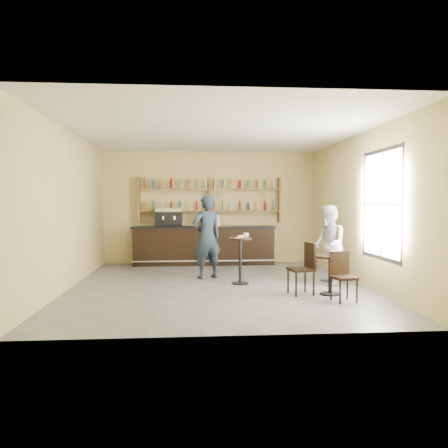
{
  "coord_description": "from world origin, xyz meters",
  "views": [
    {
      "loc": [
        -0.57,
        -9.07,
        1.73
      ],
      "look_at": [
        0.2,
        0.8,
        1.25
      ],
      "focal_mm": 35.0,
      "sensor_mm": 36.0,
      "label": 1
    }
  ],
  "objects": [
    {
      "name": "man_main",
      "position": [
        -0.19,
        0.88,
        0.96
      ],
      "size": [
        0.83,
        0.71,
        1.93
      ],
      "primitive_type": "imported",
      "rotation": [
        0.0,
        0.0,
        3.56
      ],
      "color": "black",
      "rests_on": "floor"
    },
    {
      "name": "cup_cafe",
      "position": [
        2.11,
        -1.1,
        0.79
      ],
      "size": [
        0.12,
        0.12,
        0.1
      ],
      "primitive_type": "imported",
      "rotation": [
        0.0,
        0.0,
        0.23
      ],
      "color": "white",
      "rests_on": "cafe_table"
    },
    {
      "name": "cup_pedestal",
      "position": [
        0.63,
        0.23,
        1.04
      ],
      "size": [
        0.14,
        0.14,
        0.1
      ],
      "primitive_type": "imported",
      "rotation": [
        0.0,
        0.0,
        -0.18
      ],
      "color": "white",
      "rests_on": "pedestal_table"
    },
    {
      "name": "donut",
      "position": [
        0.5,
        0.12,
        1.02
      ],
      "size": [
        0.19,
        0.19,
        0.05
      ],
      "primitive_type": "torus",
      "rotation": [
        0.0,
        0.0,
        -0.44
      ],
      "color": "#BE8B45",
      "rests_on": "napkin"
    },
    {
      "name": "cafe_table",
      "position": [
        2.06,
        -1.1,
        0.37
      ],
      "size": [
        0.75,
        0.75,
        0.74
      ],
      "primitive_type": null,
      "rotation": [
        0.0,
        0.0,
        -0.36
      ],
      "color": "black",
      "rests_on": "floor"
    },
    {
      "name": "window_pane",
      "position": [
        2.99,
        -1.2,
        1.7
      ],
      "size": [
        0.0,
        2.0,
        2.0
      ],
      "primitive_type": "plane",
      "rotation": [
        1.57,
        0.0,
        -1.57
      ],
      "color": "white",
      "rests_on": "wall_right"
    },
    {
      "name": "pedestal_table",
      "position": [
        0.49,
        0.13,
        0.49
      ],
      "size": [
        0.62,
        0.62,
        0.99
      ],
      "primitive_type": null,
      "rotation": [
        0.0,
        0.0,
        0.35
      ],
      "color": "black",
      "rests_on": "floor"
    },
    {
      "name": "ceiling",
      "position": [
        0.0,
        0.0,
        3.2
      ],
      "size": [
        7.0,
        7.0,
        0.0
      ],
      "primitive_type": "plane",
      "rotation": [
        3.14,
        0.0,
        0.0
      ],
      "color": "white",
      "rests_on": "wall_back"
    },
    {
      "name": "shelf_unit",
      "position": [
        0.0,
        3.37,
        1.81
      ],
      "size": [
        4.0,
        0.26,
        1.4
      ],
      "primitive_type": null,
      "color": "brown",
      "rests_on": "wall_back"
    },
    {
      "name": "pastry_case",
      "position": [
        -0.01,
        3.15,
        1.24
      ],
      "size": [
        0.54,
        0.43,
        0.32
      ],
      "primitive_type": null,
      "rotation": [
        0.0,
        0.0,
        0.0
      ],
      "color": "silver",
      "rests_on": "bar_counter"
    },
    {
      "name": "window_frame",
      "position": [
        2.99,
        -1.2,
        1.7
      ],
      "size": [
        0.04,
        1.7,
        2.1
      ],
      "primitive_type": null,
      "color": "black",
      "rests_on": "wall_right"
    },
    {
      "name": "chair_west",
      "position": [
        1.51,
        -1.05,
        0.49
      ],
      "size": [
        0.5,
        0.5,
        0.98
      ],
      "primitive_type": null,
      "rotation": [
        0.0,
        0.0,
        -1.38
      ],
      "color": "black",
      "rests_on": "floor"
    },
    {
      "name": "wall_front",
      "position": [
        0.0,
        -3.5,
        1.6
      ],
      "size": [
        7.0,
        0.0,
        7.0
      ],
      "primitive_type": "plane",
      "rotation": [
        -1.57,
        0.0,
        0.0
      ],
      "color": "tan",
      "rests_on": "floor"
    },
    {
      "name": "wall_right",
      "position": [
        3.0,
        0.0,
        1.6
      ],
      "size": [
        0.0,
        7.0,
        7.0
      ],
      "primitive_type": "plane",
      "rotation": [
        1.57,
        0.0,
        -1.57
      ],
      "color": "tan",
      "rests_on": "floor"
    },
    {
      "name": "floor",
      "position": [
        0.0,
        0.0,
        0.0
      ],
      "size": [
        7.0,
        7.0,
        0.0
      ],
      "primitive_type": "plane",
      "color": "slate",
      "rests_on": "ground"
    },
    {
      "name": "espresso_machine",
      "position": [
        -1.15,
        3.15,
        1.33
      ],
      "size": [
        0.73,
        0.49,
        0.51
      ],
      "primitive_type": null,
      "rotation": [
        0.0,
        0.0,
        -0.04
      ],
      "color": "black",
      "rests_on": "bar_counter"
    },
    {
      "name": "wall_back",
      "position": [
        0.0,
        3.5,
        1.6
      ],
      "size": [
        7.0,
        0.0,
        7.0
      ],
      "primitive_type": "plane",
      "rotation": [
        1.57,
        0.0,
        0.0
      ],
      "color": "tan",
      "rests_on": "floor"
    },
    {
      "name": "napkin",
      "position": [
        0.49,
        0.13,
        0.99
      ],
      "size": [
        0.18,
        0.18,
        0.0
      ],
      "primitive_type": "cube",
      "rotation": [
        0.0,
        0.0,
        -0.11
      ],
      "color": "white",
      "rests_on": "pedestal_table"
    },
    {
      "name": "liquor_bottles",
      "position": [
        0.0,
        3.37,
        1.98
      ],
      "size": [
        3.68,
        0.1,
        1.0
      ],
      "primitive_type": null,
      "color": "#8C5919",
      "rests_on": "shelf_unit"
    },
    {
      "name": "bar_counter",
      "position": [
        -0.19,
        3.15,
        0.54
      ],
      "size": [
        3.98,
        0.78,
        1.08
      ],
      "primitive_type": null,
      "color": "black",
      "rests_on": "floor"
    },
    {
      "name": "chair_south",
      "position": [
        2.11,
        -1.7,
        0.43
      ],
      "size": [
        0.43,
        0.43,
        0.87
      ],
      "primitive_type": null,
      "rotation": [
        0.0,
        0.0,
        0.17
      ],
      "color": "black",
      "rests_on": "floor"
    },
    {
      "name": "wall_left",
      "position": [
        -3.0,
        0.0,
        1.6
      ],
      "size": [
        0.0,
        7.0,
        7.0
      ],
      "primitive_type": "plane",
      "rotation": [
        1.57,
        0.0,
        1.57
      ],
      "color": "tan",
      "rests_on": "floor"
    },
    {
      "name": "patron_second",
      "position": [
        2.31,
        -0.18,
        0.85
      ],
      "size": [
        0.72,
        0.88,
        1.69
      ],
      "primitive_type": "imported",
      "rotation": [
        0.0,
        0.0,
        -1.67
      ],
      "color": "#98989D",
      "rests_on": "floor"
    }
  ]
}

